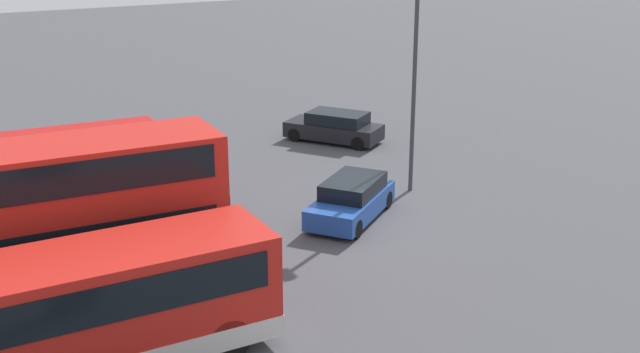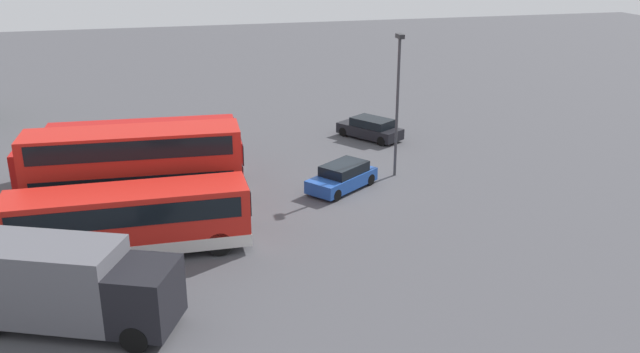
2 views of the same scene
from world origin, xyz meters
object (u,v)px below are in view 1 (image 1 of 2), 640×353
(bus_double_decker_second, at_px, (33,226))
(car_small_green, at_px, (335,127))
(bus_single_deck_fourth, at_px, (8,178))
(bus_single_deck_third, at_px, (7,216))
(lamp_post_tall, at_px, (415,69))
(car_hatchback_silver, at_px, (351,200))
(bus_single_deck_near_end, at_px, (53,316))

(bus_double_decker_second, relative_size, car_small_green, 2.17)
(car_small_green, bearing_deg, bus_double_decker_second, 124.26)
(bus_double_decker_second, relative_size, bus_single_deck_fourth, 0.95)
(bus_double_decker_second, relative_size, bus_single_deck_third, 0.87)
(bus_single_deck_third, height_order, lamp_post_tall, lamp_post_tall)
(bus_double_decker_second, distance_m, car_hatchback_silver, 11.04)
(bus_single_deck_near_end, relative_size, bus_double_decker_second, 1.01)
(bus_single_deck_fourth, xyz_separation_m, car_hatchback_silver, (-5.39, -10.43, -0.92))
(bus_single_deck_third, relative_size, car_small_green, 2.48)
(bus_single_deck_third, relative_size, lamp_post_tall, 1.44)
(car_small_green, bearing_deg, bus_single_deck_third, 114.54)
(bus_double_decker_second, height_order, car_hatchback_silver, bus_double_decker_second)
(bus_single_deck_near_end, relative_size, car_hatchback_silver, 2.30)
(bus_double_decker_second, distance_m, bus_single_deck_third, 3.43)
(bus_single_deck_near_end, bearing_deg, lamp_post_tall, -65.44)
(bus_single_deck_near_end, distance_m, car_hatchback_silver, 12.33)
(bus_double_decker_second, xyz_separation_m, lamp_post_tall, (3.03, -14.32, 2.28))
(bus_single_deck_third, bearing_deg, car_hatchback_silver, -98.72)
(bus_single_deck_fourth, bearing_deg, bus_single_deck_third, 170.94)
(bus_single_deck_fourth, bearing_deg, lamp_post_tall, -105.92)
(bus_single_deck_near_end, xyz_separation_m, bus_single_deck_fourth, (10.68, -0.68, 0.00))
(bus_double_decker_second, height_order, car_small_green, bus_double_decker_second)
(car_small_green, bearing_deg, car_hatchback_silver, 153.00)
(lamp_post_tall, bearing_deg, car_hatchback_silver, 111.68)
(bus_single_deck_third, distance_m, bus_single_deck_fourth, 3.75)
(bus_single_deck_near_end, distance_m, bus_single_deck_fourth, 10.70)
(lamp_post_tall, bearing_deg, bus_double_decker_second, 101.96)
(car_hatchback_silver, relative_size, lamp_post_tall, 0.55)
(bus_single_deck_near_end, distance_m, bus_single_deck_third, 6.98)
(bus_double_decker_second, height_order, lamp_post_tall, lamp_post_tall)
(bus_single_deck_third, bearing_deg, bus_double_decker_second, -175.94)
(bus_single_deck_near_end, height_order, car_hatchback_silver, bus_single_deck_near_end)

